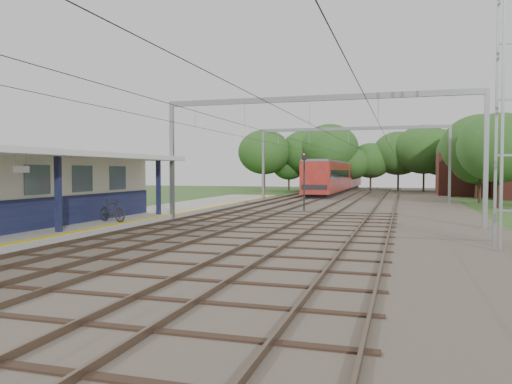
% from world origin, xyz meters
% --- Properties ---
extents(ground, '(160.00, 160.00, 0.00)m').
position_xyz_m(ground, '(0.00, 0.00, 0.00)').
color(ground, '#2D4C1E').
rests_on(ground, ground).
extents(ballast_bed, '(18.00, 90.00, 0.10)m').
position_xyz_m(ballast_bed, '(4.00, 30.00, 0.05)').
color(ballast_bed, '#473D33').
rests_on(ballast_bed, ground).
extents(platform, '(5.00, 52.00, 0.35)m').
position_xyz_m(platform, '(-7.50, 14.00, 0.17)').
color(platform, gray).
rests_on(platform, ground).
extents(yellow_stripe, '(0.45, 52.00, 0.01)m').
position_xyz_m(yellow_stripe, '(-5.25, 14.00, 0.35)').
color(yellow_stripe, yellow).
rests_on(yellow_stripe, platform).
extents(station_building, '(3.41, 18.00, 3.40)m').
position_xyz_m(station_building, '(-8.88, 7.00, 2.04)').
color(station_building, beige).
rests_on(station_building, platform).
extents(canopy, '(6.40, 20.00, 3.44)m').
position_xyz_m(canopy, '(-7.77, 6.00, 3.64)').
color(canopy, '#121638').
rests_on(canopy, platform).
extents(rail_tracks, '(11.80, 88.00, 0.15)m').
position_xyz_m(rail_tracks, '(1.50, 30.00, 0.18)').
color(rail_tracks, brown).
rests_on(rail_tracks, ballast_bed).
extents(catenary_system, '(17.22, 88.00, 7.00)m').
position_xyz_m(catenary_system, '(3.39, 25.28, 5.51)').
color(catenary_system, gray).
rests_on(catenary_system, ground).
extents(tree_band, '(31.72, 30.88, 8.82)m').
position_xyz_m(tree_band, '(3.84, 57.12, 4.92)').
color(tree_band, '#382619').
rests_on(tree_band, ground).
extents(house_far, '(8.00, 6.12, 8.66)m').
position_xyz_m(house_far, '(16.00, 52.00, 3.23)').
color(house_far, brown).
rests_on(house_far, ground).
extents(bicycle, '(2.00, 1.11, 1.16)m').
position_xyz_m(bicycle, '(-6.05, 10.28, 0.93)').
color(bicycle, black).
rests_on(bicycle, platform).
extents(train, '(3.10, 38.55, 4.05)m').
position_xyz_m(train, '(-0.50, 57.28, 2.26)').
color(train, black).
rests_on(train, ballast_bed).
extents(signal_post, '(0.34, 0.31, 4.23)m').
position_xyz_m(signal_post, '(1.35, 23.08, 2.64)').
color(signal_post, black).
rests_on(signal_post, ground).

